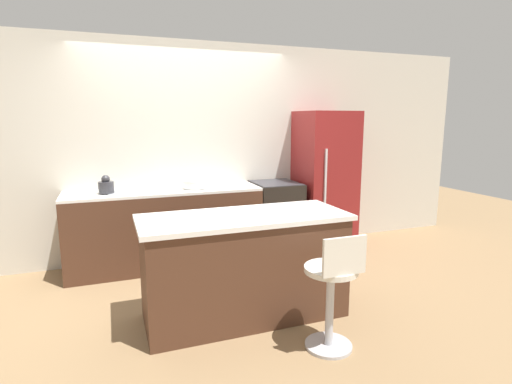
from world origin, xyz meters
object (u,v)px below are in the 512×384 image
oven_range (275,218)px  stool_chair (332,291)px  refrigerator (324,181)px  kettle (106,186)px  mixing_bowl (196,184)px

oven_range → stool_chair: oven_range is taller
refrigerator → kettle: 2.67m
refrigerator → stool_chair: bearing=-118.3°
kettle → mixing_bowl: 0.97m
kettle → refrigerator: bearing=0.2°
oven_range → refrigerator: (0.68, -0.03, 0.44)m
oven_range → kettle: kettle is taller
oven_range → mixing_bowl: (-1.02, -0.04, 0.50)m
refrigerator → kettle: size_ratio=9.18×
stool_chair → mixing_bowl: size_ratio=3.09×
refrigerator → kettle: (-2.66, -0.01, 0.09)m
refrigerator → stool_chair: 2.48m
oven_range → refrigerator: size_ratio=0.51×
refrigerator → kettle: refrigerator is taller
oven_range → stool_chair: size_ratio=1.00×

